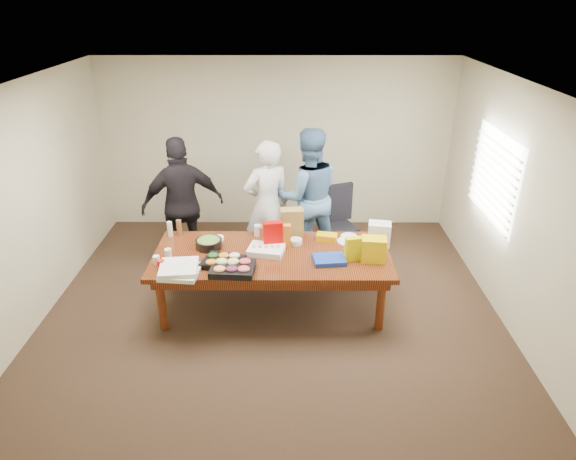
{
  "coord_description": "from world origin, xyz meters",
  "views": [
    {
      "loc": [
        0.21,
        -5.18,
        3.57
      ],
      "look_at": [
        0.19,
        0.1,
        1.01
      ],
      "focal_mm": 31.05,
      "sensor_mm": 36.0,
      "label": 1
    }
  ],
  "objects_px": {
    "conference_table": "(272,281)",
    "person_right": "(308,196)",
    "office_chair": "(338,225)",
    "person_center": "(268,205)",
    "salad_bowl": "(209,244)",
    "sheet_cake": "(266,250)"
  },
  "relations": [
    {
      "from": "person_center",
      "to": "sheet_cake",
      "type": "height_order",
      "value": "person_center"
    },
    {
      "from": "office_chair",
      "to": "person_center",
      "type": "height_order",
      "value": "person_center"
    },
    {
      "from": "office_chair",
      "to": "person_right",
      "type": "height_order",
      "value": "person_right"
    },
    {
      "from": "conference_table",
      "to": "person_right",
      "type": "height_order",
      "value": "person_right"
    },
    {
      "from": "person_center",
      "to": "salad_bowl",
      "type": "distance_m",
      "value": 1.16
    },
    {
      "from": "conference_table",
      "to": "salad_bowl",
      "type": "bearing_deg",
      "value": 168.74
    },
    {
      "from": "person_right",
      "to": "sheet_cake",
      "type": "bearing_deg",
      "value": 56.8
    },
    {
      "from": "person_center",
      "to": "sheet_cake",
      "type": "distance_m",
      "value": 1.08
    },
    {
      "from": "office_chair",
      "to": "salad_bowl",
      "type": "bearing_deg",
      "value": -167.85
    },
    {
      "from": "person_right",
      "to": "salad_bowl",
      "type": "distance_m",
      "value": 1.67
    },
    {
      "from": "conference_table",
      "to": "person_right",
      "type": "xyz_separation_m",
      "value": [
        0.46,
        1.27,
        0.6
      ]
    },
    {
      "from": "salad_bowl",
      "to": "conference_table",
      "type": "bearing_deg",
      "value": -11.26
    },
    {
      "from": "salad_bowl",
      "to": "person_right",
      "type": "bearing_deg",
      "value": 42.07
    },
    {
      "from": "office_chair",
      "to": "salad_bowl",
      "type": "xyz_separation_m",
      "value": [
        -1.68,
        -1.13,
        0.29
      ]
    },
    {
      "from": "person_center",
      "to": "salad_bowl",
      "type": "xyz_separation_m",
      "value": [
        -0.67,
        -0.94,
        -0.11
      ]
    },
    {
      "from": "person_center",
      "to": "sheet_cake",
      "type": "xyz_separation_m",
      "value": [
        0.02,
        -1.07,
        -0.12
      ]
    },
    {
      "from": "office_chair",
      "to": "conference_table",
      "type": "bearing_deg",
      "value": -147.18
    },
    {
      "from": "salad_bowl",
      "to": "office_chair",
      "type": "bearing_deg",
      "value": 33.9
    },
    {
      "from": "conference_table",
      "to": "salad_bowl",
      "type": "xyz_separation_m",
      "value": [
        -0.77,
        0.15,
        0.43
      ]
    },
    {
      "from": "office_chair",
      "to": "salad_bowl",
      "type": "height_order",
      "value": "office_chair"
    },
    {
      "from": "office_chair",
      "to": "sheet_cake",
      "type": "bearing_deg",
      "value": -149.64
    },
    {
      "from": "conference_table",
      "to": "person_right",
      "type": "distance_m",
      "value": 1.47
    }
  ]
}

